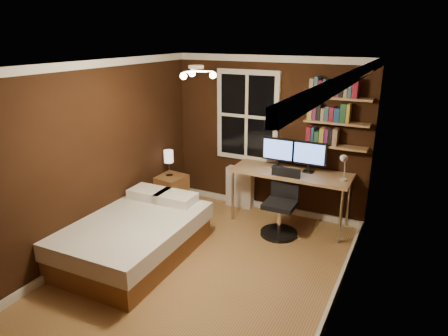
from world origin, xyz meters
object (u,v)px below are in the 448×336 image
at_px(monitor_left, 278,153).
at_px(desk_lamp, 344,167).
at_px(desk, 291,175).
at_px(nightstand, 170,192).
at_px(radiator, 240,187).
at_px(monitor_right, 309,157).
at_px(bed, 133,236).
at_px(office_chair, 281,210).
at_px(bedside_lamp, 169,163).

relative_size(monitor_left, desk_lamp, 1.15).
relative_size(desk, desk_lamp, 4.04).
height_order(desk, desk_lamp, desk_lamp).
bearing_deg(nightstand, radiator, 39.86).
relative_size(radiator, desk, 0.39).
bearing_deg(monitor_right, radiator, 173.02).
height_order(bed, radiator, radiator).
bearing_deg(office_chair, monitor_left, 116.55).
bearing_deg(desk_lamp, monitor_left, 168.71).
relative_size(nightstand, monitor_left, 1.16).
bearing_deg(monitor_right, nightstand, -167.63).
bearing_deg(desk, desk_lamp, -8.52).
relative_size(nightstand, office_chair, 0.60).
relative_size(nightstand, monitor_right, 1.16).
xyz_separation_m(monitor_left, desk_lamp, (1.03, -0.21, -0.01)).
relative_size(nightstand, radiator, 0.85).
bearing_deg(radiator, bed, -105.37).
distance_m(bedside_lamp, monitor_left, 1.77).
xyz_separation_m(bed, nightstand, (-0.42, 1.48, 0.01)).
bearing_deg(bed, nightstand, 104.23).
xyz_separation_m(nightstand, monitor_left, (1.69, 0.48, 0.79)).
distance_m(radiator, monitor_left, 1.02).
height_order(monitor_right, office_chair, monitor_right).
bearing_deg(nightstand, bedside_lamp, 0.00).
bearing_deg(radiator, desk, -13.88).
height_order(monitor_right, desk_lamp, monitor_right).
distance_m(radiator, office_chair, 1.14).
distance_m(bedside_lamp, desk_lamp, 2.74).
height_order(nightstand, desk_lamp, desk_lamp).
height_order(bedside_lamp, desk, bedside_lamp).
bearing_deg(desk, monitor_right, 20.75).
bearing_deg(desk_lamp, radiator, 168.52).
bearing_deg(monitor_left, bed, -123.00).
xyz_separation_m(radiator, monitor_right, (1.18, -0.14, 0.73)).
relative_size(bed, desk_lamp, 4.50).
bearing_deg(bed, desk_lamp, 35.69).
relative_size(bed, office_chair, 2.02).
height_order(bedside_lamp, office_chair, bedside_lamp).
bearing_deg(monitor_right, bedside_lamp, -167.63).
height_order(desk, monitor_left, monitor_left).
relative_size(bed, monitor_left, 3.91).
height_order(nightstand, office_chair, office_chair).
xyz_separation_m(bed, desk_lamp, (2.30, 1.75, 0.78)).
height_order(nightstand, monitor_left, monitor_left).
bearing_deg(bed, monitor_right, 46.48).
xyz_separation_m(bedside_lamp, desk, (1.94, 0.39, -0.02)).
distance_m(desk_lamp, office_chair, 1.08).
relative_size(monitor_left, monitor_right, 1.00).
height_order(desk_lamp, office_chair, desk_lamp).
relative_size(desk, monitor_right, 3.51).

